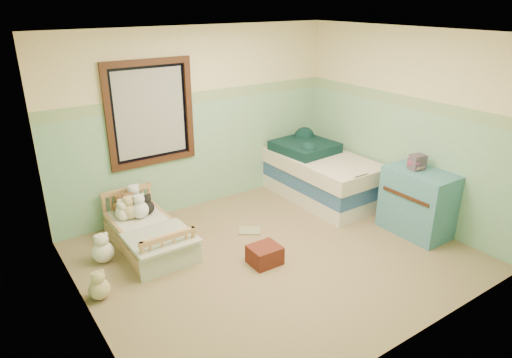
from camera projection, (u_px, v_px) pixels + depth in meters
floor at (275, 256)px, 5.37m from camera, size 4.20×3.60×0.02m
ceiling at (280, 33)px, 4.42m from camera, size 4.20×3.60×0.02m
wall_back at (199, 120)px, 6.27m from camera, size 4.20×0.04×2.50m
wall_front at (417, 217)px, 3.52m from camera, size 4.20×0.04×2.50m
wall_left at (76, 202)px, 3.79m from camera, size 0.04×3.60×2.50m
wall_right at (404, 126)px, 6.00m from camera, size 0.04×3.60×2.50m
wainscot_mint at (201, 155)px, 6.45m from camera, size 4.20×0.01×1.50m
border_strip at (198, 97)px, 6.14m from camera, size 4.20×0.01×0.15m
window_frame at (151, 113)px, 5.80m from camera, size 1.16×0.06×1.36m
window_blinds at (150, 113)px, 5.81m from camera, size 0.92×0.01×1.12m
toddler_bed_frame at (148, 240)px, 5.53m from camera, size 0.66×1.33×0.17m
toddler_mattress at (147, 229)px, 5.47m from camera, size 0.61×1.27×0.12m
patchwork_quilt at (161, 238)px, 5.13m from camera, size 0.72×0.66×0.03m
plush_bed_brown at (119, 207)px, 5.72m from camera, size 0.18×0.18×0.18m
plush_bed_white at (135, 201)px, 5.82m from camera, size 0.23×0.23×0.23m
plush_bed_tan at (129, 211)px, 5.57m from camera, size 0.21×0.21×0.21m
plush_bed_dark at (147, 207)px, 5.70m from camera, size 0.18×0.18×0.18m
plush_floor_cream at (103, 252)px, 5.20m from camera, size 0.25×0.25×0.25m
plush_floor_tan at (99, 289)px, 4.57m from camera, size 0.22×0.22×0.22m
twin_bed_frame at (319, 190)px, 6.89m from camera, size 0.92×1.84×0.22m
twin_boxspring at (319, 177)px, 6.81m from camera, size 0.92×1.84×0.22m
twin_mattress at (320, 163)px, 6.73m from camera, size 0.96×1.88×0.22m
teal_blanket at (305, 147)px, 6.86m from camera, size 0.85×0.89×0.14m
dresser at (418, 202)px, 5.75m from camera, size 0.52×0.84×0.84m
book_stack at (417, 162)px, 5.63m from camera, size 0.21×0.17×0.19m
red_pillow at (265, 255)px, 5.17m from camera, size 0.35×0.31×0.22m
floor_book at (250, 231)px, 5.90m from camera, size 0.34×0.33×0.02m
extra_plush_0 at (121, 213)px, 5.59m from camera, size 0.15×0.15×0.15m
extra_plush_1 at (128, 209)px, 5.62m from camera, size 0.22×0.22×0.22m
extra_plush_2 at (123, 214)px, 5.55m from camera, size 0.16×0.16×0.16m
extra_plush_3 at (123, 212)px, 5.59m from camera, size 0.18×0.18×0.18m
extra_plush_4 at (140, 210)px, 5.59m from camera, size 0.22×0.22×0.22m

